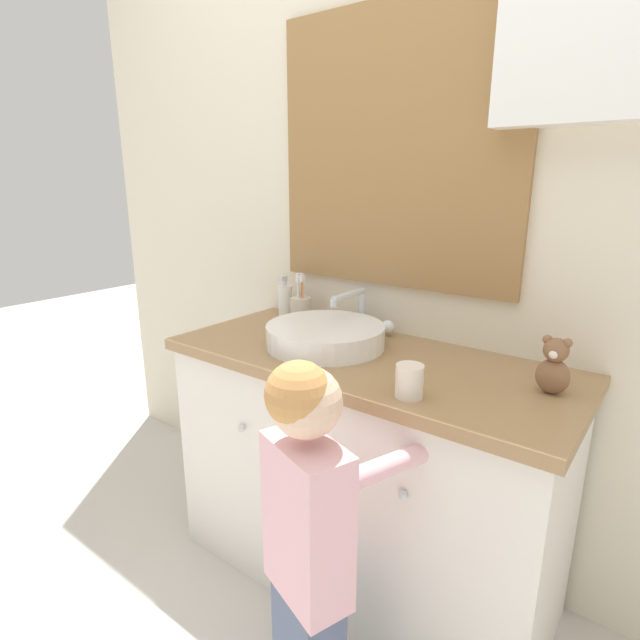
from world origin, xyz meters
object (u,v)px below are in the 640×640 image
child_figure (309,528)px  teddy_bear (554,367)px  toothbrush_holder (301,308)px  soap_dispenser (285,300)px  drinking_cup (409,381)px  sink_basin (326,334)px

child_figure → teddy_bear: child_figure is taller
child_figure → toothbrush_holder: bearing=130.5°
toothbrush_holder → soap_dispenser: bearing=169.0°
teddy_bear → drinking_cup: 0.36m
sink_basin → drinking_cup: (0.39, -0.19, 0.00)m
sink_basin → child_figure: 0.62m
sink_basin → drinking_cup: 0.43m
sink_basin → toothbrush_holder: toothbrush_holder is taller
toothbrush_holder → drinking_cup: (0.64, -0.36, -0.01)m
soap_dispenser → drinking_cup: 0.82m
sink_basin → toothbrush_holder: (-0.25, 0.17, 0.01)m
toothbrush_holder → teddy_bear: (0.91, -0.13, 0.02)m
teddy_bear → drinking_cup: teddy_bear is taller
toothbrush_holder → drinking_cup: size_ratio=2.17×
sink_basin → teddy_bear: bearing=3.9°
child_figure → soap_dispenser: bearing=134.1°
sink_basin → soap_dispenser: bearing=150.6°
sink_basin → child_figure: same height
toothbrush_holder → child_figure: (0.54, -0.64, -0.30)m
drinking_cup → child_figure: bearing=-108.8°
sink_basin → drinking_cup: sink_basin is taller
soap_dispenser → teddy_bear: 1.01m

